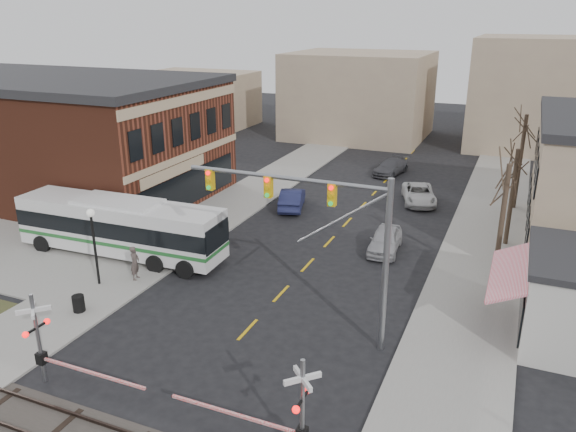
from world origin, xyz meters
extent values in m
plane|color=black|center=(0.00, 0.00, 0.00)|extent=(160.00, 160.00, 0.00)
cube|color=gray|center=(-9.50, 20.00, 0.06)|extent=(5.00, 60.00, 0.12)
cube|color=gray|center=(9.50, 20.00, 0.06)|extent=(5.00, 60.00, 0.12)
cube|color=#5F2B1B|center=(-27.00, 16.00, 4.50)|extent=(30.00, 15.00, 9.00)
cube|color=#262628|center=(-27.00, 16.00, 9.30)|extent=(30.40, 15.40, 0.60)
cube|color=tan|center=(-11.95, 16.00, 4.30)|extent=(0.10, 15.00, 0.50)
cube|color=tan|center=(-11.95, 16.00, 8.40)|extent=(0.10, 15.00, 0.70)
cube|color=black|center=(-11.95, 16.00, 1.80)|extent=(0.08, 13.00, 2.60)
cube|color=red|center=(11.20, 7.00, 3.00)|extent=(1.68, 6.00, 0.87)
cylinder|color=#382B21|center=(10.50, 12.00, 3.50)|extent=(0.28, 0.28, 6.75)
cylinder|color=#382B21|center=(10.80, 18.00, 3.27)|extent=(0.28, 0.28, 6.30)
cylinder|color=#382B21|center=(11.00, 26.00, 3.72)|extent=(0.28, 0.28, 7.20)
cube|color=silver|center=(-11.21, 6.87, 1.96)|extent=(13.52, 3.37, 3.02)
cube|color=black|center=(-11.21, 6.87, 2.18)|extent=(13.57, 3.41, 1.01)
cube|color=#22672B|center=(-11.21, 6.87, 1.29)|extent=(13.57, 3.41, 0.22)
cylinder|color=black|center=(-11.21, 6.87, 0.56)|extent=(1.22, 2.95, 1.12)
cylinder|color=gray|center=(6.26, 2.94, 4.00)|extent=(0.28, 0.28, 8.00)
cylinder|color=gray|center=(1.53, 2.94, 7.50)|extent=(9.46, 0.20, 0.20)
cube|color=gold|center=(3.76, 2.94, 7.00)|extent=(0.35, 0.30, 1.00)
cube|color=gold|center=(0.76, 2.94, 7.00)|extent=(0.35, 0.30, 1.00)
cube|color=gold|center=(-2.24, 2.94, 7.00)|extent=(0.35, 0.30, 1.00)
cylinder|color=gray|center=(-5.90, -4.81, 2.00)|extent=(0.16, 0.16, 4.00)
cube|color=silver|center=(-5.90, -4.81, 3.30)|extent=(1.00, 1.00, 0.18)
cube|color=silver|center=(-5.90, -4.81, 3.30)|extent=(1.00, 1.00, 0.18)
sphere|color=#FF0C0C|center=(-5.90, -5.36, 2.50)|extent=(0.26, 0.26, 0.26)
sphere|color=#FF0C0C|center=(-5.90, -4.26, 2.50)|extent=(0.26, 0.26, 0.26)
cube|color=black|center=(-5.90, -4.81, 1.10)|extent=(0.35, 0.35, 0.50)
cube|color=#FF0C0C|center=(-3.30, -4.81, 1.10)|extent=(5.00, 0.10, 0.10)
cylinder|color=gray|center=(5.48, -4.76, 2.00)|extent=(0.16, 0.16, 4.00)
cube|color=silver|center=(5.48, -4.76, 3.30)|extent=(1.00, 1.00, 0.18)
cube|color=silver|center=(5.48, -4.76, 3.30)|extent=(1.00, 1.00, 0.18)
sphere|color=#FF0C0C|center=(5.48, -5.31, 2.50)|extent=(0.26, 0.26, 0.26)
sphere|color=#FF0C0C|center=(5.48, -4.21, 2.50)|extent=(0.26, 0.26, 0.26)
cube|color=#FF0C0C|center=(2.88, -4.76, 1.10)|extent=(5.00, 0.10, 0.10)
cylinder|color=black|center=(-9.74, 2.96, 2.13)|extent=(0.14, 0.14, 4.03)
sphere|color=silver|center=(-9.74, 2.96, 4.30)|extent=(0.44, 0.44, 0.44)
cylinder|color=black|center=(-8.56, 0.11, 0.55)|extent=(0.60, 0.60, 0.85)
imported|color=#A3A3A8|center=(3.75, 13.94, 0.75)|extent=(2.10, 4.54, 1.51)
imported|color=#1B1E44|center=(-4.93, 19.40, 0.79)|extent=(2.94, 5.05, 1.57)
imported|color=silver|center=(3.90, 24.60, 0.72)|extent=(3.76, 5.64, 1.44)
imported|color=#3E3E43|center=(-0.14, 32.09, 0.70)|extent=(2.86, 5.11, 1.40)
imported|color=#4D413D|center=(-8.20, 4.25, 1.11)|extent=(0.63, 0.81, 1.97)
imported|color=#33355A|center=(-11.50, 8.46, 0.88)|extent=(0.94, 0.89, 1.52)
camera|label=1|loc=(10.94, -18.83, 14.27)|focal=35.00mm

